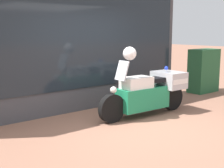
% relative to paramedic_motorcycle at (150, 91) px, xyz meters
% --- Properties ---
extents(ground_plane, '(60.00, 60.00, 0.00)m').
position_rel_paramedic_motorcycle_xyz_m(ground_plane, '(-1.05, -0.53, -0.55)').
color(ground_plane, '#8E604C').
extents(shop_building, '(6.54, 0.55, 3.25)m').
position_rel_paramedic_motorcycle_xyz_m(shop_building, '(-1.53, 1.47, 1.08)').
color(shop_building, '#424247').
rests_on(shop_building, ground).
extents(window_display, '(5.01, 0.30, 2.01)m').
position_rel_paramedic_motorcycle_xyz_m(window_display, '(-0.59, 1.50, -0.07)').
color(window_display, slate).
rests_on(window_display, ground).
extents(paramedic_motorcycle, '(2.41, 0.76, 1.28)m').
position_rel_paramedic_motorcycle_xyz_m(paramedic_motorcycle, '(0.00, 0.00, 0.00)').
color(paramedic_motorcycle, black).
rests_on(paramedic_motorcycle, ground).
extents(utility_cabinet, '(0.97, 0.52, 1.33)m').
position_rel_paramedic_motorcycle_xyz_m(utility_cabinet, '(3.20, 0.80, 0.12)').
color(utility_cabinet, '#235633').
rests_on(utility_cabinet, ground).
extents(white_helmet, '(0.29, 0.29, 0.29)m').
position_rel_paramedic_motorcycle_xyz_m(white_helmet, '(-0.61, 0.03, 0.87)').
color(white_helmet, white).
rests_on(white_helmet, paramedic_motorcycle).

